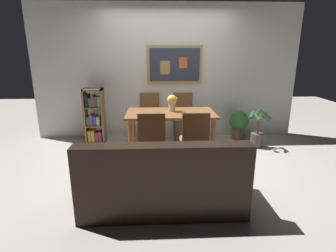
# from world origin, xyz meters

# --- Properties ---
(ground_plane) EXTENTS (12.00, 12.00, 0.00)m
(ground_plane) POSITION_xyz_m (0.00, 0.00, 0.00)
(ground_plane) COLOR #B7B2A8
(wall_back_with_painting) EXTENTS (5.20, 0.14, 2.60)m
(wall_back_with_painting) POSITION_xyz_m (0.00, 1.43, 1.30)
(wall_back_with_painting) COLOR silver
(wall_back_with_painting) RESTS_ON ground_plane
(dining_table) EXTENTS (1.50, 0.83, 0.72)m
(dining_table) POSITION_xyz_m (0.03, 0.48, 0.62)
(dining_table) COLOR brown
(dining_table) RESTS_ON ground_plane
(dining_chair_near_right) EXTENTS (0.40, 0.41, 0.91)m
(dining_chair_near_right) POSITION_xyz_m (0.33, -0.30, 0.54)
(dining_chair_near_right) COLOR brown
(dining_chair_near_right) RESTS_ON ground_plane
(dining_chair_far_right) EXTENTS (0.40, 0.41, 0.91)m
(dining_chair_far_right) POSITION_xyz_m (0.33, 1.27, 0.54)
(dining_chair_far_right) COLOR brown
(dining_chair_far_right) RESTS_ON ground_plane
(dining_chair_near_left) EXTENTS (0.40, 0.41, 0.91)m
(dining_chair_near_left) POSITION_xyz_m (-0.28, -0.30, 0.54)
(dining_chair_near_left) COLOR brown
(dining_chair_near_left) RESTS_ON ground_plane
(dining_chair_far_left) EXTENTS (0.40, 0.41, 0.91)m
(dining_chair_far_left) POSITION_xyz_m (-0.34, 1.26, 0.54)
(dining_chair_far_left) COLOR brown
(dining_chair_far_left) RESTS_ON ground_plane
(leather_couch) EXTENTS (1.80, 0.84, 0.84)m
(leather_couch) POSITION_xyz_m (-0.16, -1.19, 0.31)
(leather_couch) COLOR black
(leather_couch) RESTS_ON ground_plane
(bookshelf) EXTENTS (0.36, 0.28, 1.05)m
(bookshelf) POSITION_xyz_m (-1.39, 1.05, 0.50)
(bookshelf) COLOR brown
(bookshelf) RESTS_ON ground_plane
(potted_ivy) EXTENTS (0.38, 0.38, 0.58)m
(potted_ivy) POSITION_xyz_m (1.43, 1.10, 0.34)
(potted_ivy) COLOR brown
(potted_ivy) RESTS_ON ground_plane
(potted_palm) EXTENTS (0.38, 0.39, 0.80)m
(potted_palm) POSITION_xyz_m (1.64, 0.65, 0.32)
(potted_palm) COLOR #4C4742
(potted_palm) RESTS_ON ground_plane
(flower_vase) EXTENTS (0.18, 0.17, 0.29)m
(flower_vase) POSITION_xyz_m (0.06, 0.55, 0.89)
(flower_vase) COLOR beige
(flower_vase) RESTS_ON dining_table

